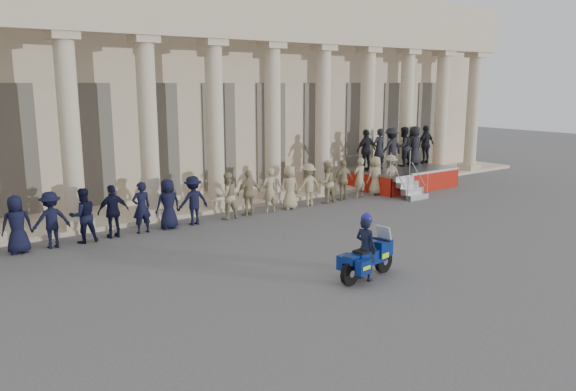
{
  "coord_description": "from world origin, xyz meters",
  "views": [
    {
      "loc": [
        -8.94,
        -10.32,
        4.76
      ],
      "look_at": [
        0.41,
        2.27,
        1.6
      ],
      "focal_mm": 35.0,
      "sensor_mm": 36.0,
      "label": 1
    }
  ],
  "objects": [
    {
      "name": "reviewing_stand",
      "position": [
        10.57,
        7.31,
        1.54
      ],
      "size": [
        5.08,
        4.24,
        2.75
      ],
      "color": "gray",
      "rests_on": "ground"
    },
    {
      "name": "rider",
      "position": [
        0.42,
        -0.89,
        0.84
      ],
      "size": [
        0.46,
        0.63,
        1.68
      ],
      "rotation": [
        0.0,
        0.0,
        1.71
      ],
      "color": "black",
      "rests_on": "ground"
    },
    {
      "name": "officer_rank",
      "position": [
        -0.75,
        6.54,
        0.84
      ],
      "size": [
        20.66,
        0.63,
        1.67
      ],
      "color": "black",
      "rests_on": "ground"
    },
    {
      "name": "ground",
      "position": [
        0.0,
        0.0,
        0.0
      ],
      "size": [
        90.0,
        90.0,
        0.0
      ],
      "primitive_type": "plane",
      "color": "#4D4D50",
      "rests_on": "ground"
    },
    {
      "name": "motorcycle",
      "position": [
        0.53,
        -0.88,
        0.54
      ],
      "size": [
        1.93,
        0.86,
        1.24
      ],
      "rotation": [
        0.0,
        0.0,
        0.14
      ],
      "color": "black",
      "rests_on": "ground"
    },
    {
      "name": "building",
      "position": [
        -0.0,
        14.74,
        4.52
      ],
      "size": [
        40.0,
        12.5,
        9.0
      ],
      "color": "#BBA88C",
      "rests_on": "ground"
    }
  ]
}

